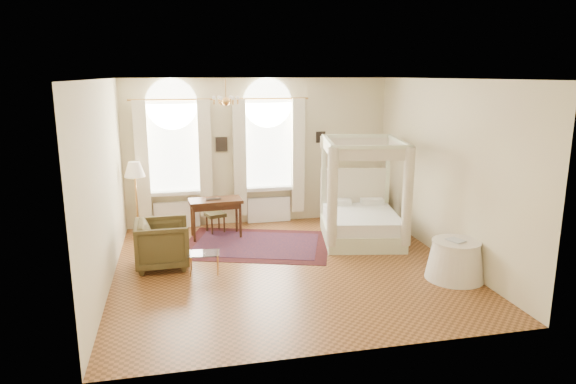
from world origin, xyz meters
name	(u,v)px	position (x,y,z in m)	size (l,w,h in m)	color
ground	(287,267)	(0.00, 0.00, 0.00)	(6.00, 6.00, 0.00)	brown
room_walls	(287,158)	(0.00, 0.00, 1.98)	(6.00, 6.00, 6.00)	beige
window_left	(174,163)	(-1.90, 2.87, 1.49)	(1.62, 0.27, 3.29)	white
window_right	(269,159)	(0.20, 2.87, 1.49)	(1.62, 0.27, 3.29)	white
chandelier	(226,100)	(-0.90, 1.20, 2.91)	(0.51, 0.45, 0.50)	#B7813D
wall_pictures	(263,141)	(0.09, 2.97, 1.89)	(2.54, 0.03, 0.39)	black
canopy_bed	(361,218)	(1.83, 1.18, 0.48)	(1.92, 2.20, 2.10)	beige
nightstand	(378,210)	(2.70, 2.39, 0.27)	(0.38, 0.34, 0.54)	#3A220F
nightstand_lamp	(378,189)	(2.67, 2.37, 0.79)	(0.26, 0.26, 0.37)	#B7813D
writing_desk	(216,205)	(-1.09, 2.03, 0.70)	(1.13, 0.64, 0.82)	#3A220F
laptop	(213,199)	(-1.14, 2.04, 0.83)	(0.32, 0.21, 0.03)	black
stool	(215,216)	(-1.08, 2.36, 0.36)	(0.48, 0.48, 0.44)	#433C1C
armchair	(163,244)	(-2.16, 0.49, 0.43)	(0.91, 0.94, 0.85)	#44381D
coffee_table	(204,255)	(-1.46, 0.03, 0.33)	(0.57, 0.43, 0.37)	silver
floor_lamp	(135,173)	(-2.70, 2.28, 1.39)	(0.42, 0.42, 1.63)	#B7813D
oriental_rug	(256,244)	(-0.35, 1.32, 0.01)	(3.42, 2.90, 0.01)	#420F12
side_table	(455,260)	(2.65, -1.14, 0.33)	(0.98, 0.98, 0.67)	white
book	(451,241)	(2.52, -1.18, 0.68)	(0.21, 0.28, 0.03)	black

